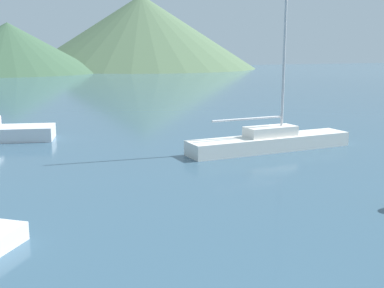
# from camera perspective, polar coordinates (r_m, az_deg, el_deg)

# --- Properties ---
(sailboat_outer) EXTENTS (8.27, 1.67, 11.20)m
(sailboat_outer) POSITION_cam_1_polar(r_m,az_deg,el_deg) (22.85, 9.27, 0.51)
(sailboat_outer) COLOR white
(sailboat_outer) RESTS_ON ground_plane
(hill_central) EXTENTS (34.81, 34.81, 9.64)m
(hill_central) POSITION_cam_1_polar(r_m,az_deg,el_deg) (101.67, -20.90, 10.61)
(hill_central) COLOR #38563D
(hill_central) RESTS_ON ground_plane
(hill_east) EXTENTS (54.58, 54.58, 17.13)m
(hill_east) POSITION_cam_1_polar(r_m,az_deg,el_deg) (118.78, -5.96, 13.07)
(hill_east) COLOR #4C6647
(hill_east) RESTS_ON ground_plane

